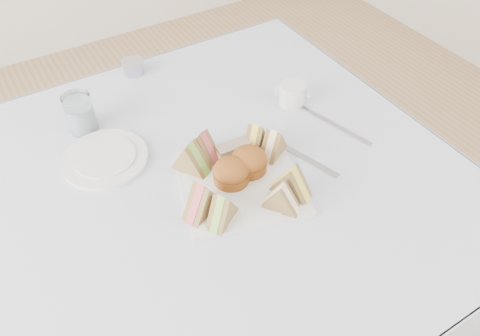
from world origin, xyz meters
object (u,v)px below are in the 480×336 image
serving_plate (240,182)px  creamer_jug (292,94)px  table (222,268)px  water_glass (80,113)px

serving_plate → creamer_jug: 0.31m
table → creamer_jug: 0.51m
table → creamer_jug: bearing=23.2°
water_glass → creamer_jug: 0.52m
table → creamer_jug: (0.29, 0.12, 0.40)m
serving_plate → water_glass: 0.42m
table → serving_plate: serving_plate is taller
table → creamer_jug: size_ratio=14.05×
water_glass → creamer_jug: (0.48, -0.18, -0.02)m
table → water_glass: (-0.20, 0.30, 0.42)m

